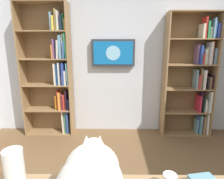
# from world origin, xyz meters

# --- Properties ---
(wall_back) EXTENTS (4.52, 0.06, 2.70)m
(wall_back) POSITION_xyz_m (0.00, -2.23, 1.35)
(wall_back) COLOR silver
(wall_back) RESTS_ON ground
(bookshelf_left) EXTENTS (0.83, 0.28, 2.06)m
(bookshelf_left) POSITION_xyz_m (-1.30, -2.06, 1.03)
(bookshelf_left) COLOR #937047
(bookshelf_left) RESTS_ON ground
(bookshelf_right) EXTENTS (0.82, 0.28, 2.21)m
(bookshelf_right) POSITION_xyz_m (1.09, -2.06, 1.10)
(bookshelf_right) COLOR #937047
(bookshelf_right) RESTS_ON ground
(wall_mounted_tv) EXTENTS (0.73, 0.07, 0.45)m
(wall_mounted_tv) POSITION_xyz_m (0.08, -2.15, 1.42)
(wall_mounted_tv) COLOR #333338
(paper_towel_roll) EXTENTS (0.11, 0.11, 0.25)m
(paper_towel_roll) POSITION_xyz_m (0.62, 0.14, 0.85)
(paper_towel_roll) COLOR white
(paper_towel_roll) RESTS_ON desk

